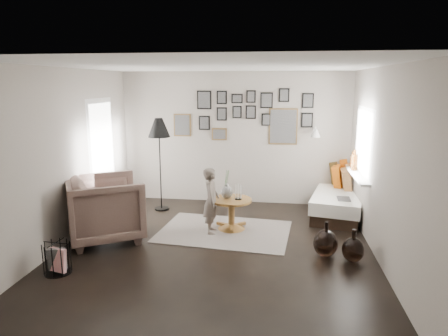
# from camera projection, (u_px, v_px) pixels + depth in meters

# --- Properties ---
(ground) EXTENTS (4.80, 4.80, 0.00)m
(ground) POSITION_uv_depth(u_px,v_px,m) (216.00, 248.00, 5.87)
(ground) COLOR black
(ground) RESTS_ON ground
(wall_back) EXTENTS (4.50, 0.00, 4.50)m
(wall_back) POSITION_uv_depth(u_px,v_px,m) (234.00, 138.00, 7.92)
(wall_back) COLOR #9F968B
(wall_back) RESTS_ON ground
(wall_front) EXTENTS (4.50, 0.00, 4.50)m
(wall_front) POSITION_uv_depth(u_px,v_px,m) (170.00, 217.00, 3.27)
(wall_front) COLOR #9F968B
(wall_front) RESTS_ON ground
(wall_left) EXTENTS (0.00, 4.80, 4.80)m
(wall_left) POSITION_uv_depth(u_px,v_px,m) (65.00, 157.00, 5.89)
(wall_left) COLOR #9F968B
(wall_left) RESTS_ON ground
(wall_right) EXTENTS (0.00, 4.80, 4.80)m
(wall_right) POSITION_uv_depth(u_px,v_px,m) (383.00, 166.00, 5.30)
(wall_right) COLOR #9F968B
(wall_right) RESTS_ON ground
(ceiling) EXTENTS (4.80, 4.80, 0.00)m
(ceiling) POSITION_uv_depth(u_px,v_px,m) (215.00, 66.00, 5.32)
(ceiling) COLOR white
(ceiling) RESTS_ON wall_back
(door_left) EXTENTS (0.00, 2.14, 2.14)m
(door_left) POSITION_uv_depth(u_px,v_px,m) (102.00, 159.00, 7.10)
(door_left) COLOR white
(door_left) RESTS_ON wall_left
(window_right) EXTENTS (0.15, 1.32, 1.30)m
(window_right) POSITION_uv_depth(u_px,v_px,m) (356.00, 171.00, 6.68)
(window_right) COLOR white
(window_right) RESTS_ON wall_right
(gallery_wall) EXTENTS (2.74, 0.03, 1.08)m
(gallery_wall) POSITION_uv_depth(u_px,v_px,m) (249.00, 116.00, 7.77)
(gallery_wall) COLOR brown
(gallery_wall) RESTS_ON wall_back
(wall_sconce) EXTENTS (0.18, 0.36, 0.16)m
(wall_sconce) POSITION_uv_depth(u_px,v_px,m) (316.00, 133.00, 7.42)
(wall_sconce) COLOR white
(wall_sconce) RESTS_ON wall_back
(rug) EXTENTS (2.20, 1.65, 0.01)m
(rug) POSITION_uv_depth(u_px,v_px,m) (224.00, 231.00, 6.50)
(rug) COLOR beige
(rug) RESTS_ON ground
(pedestal_table) EXTENTS (0.66, 0.66, 0.52)m
(pedestal_table) POSITION_uv_depth(u_px,v_px,m) (231.00, 215.00, 6.57)
(pedestal_table) COLOR brown
(pedestal_table) RESTS_ON ground
(vase) EXTENTS (0.19, 0.19, 0.47)m
(vase) POSITION_uv_depth(u_px,v_px,m) (227.00, 190.00, 6.51)
(vase) COLOR black
(vase) RESTS_ON pedestal_table
(candles) EXTENTS (0.11, 0.11, 0.25)m
(candles) POSITION_uv_depth(u_px,v_px,m) (238.00, 192.00, 6.47)
(candles) COLOR black
(candles) RESTS_ON pedestal_table
(daybed) EXTENTS (1.22, 2.04, 0.94)m
(daybed) POSITION_uv_depth(u_px,v_px,m) (338.00, 197.00, 7.46)
(daybed) COLOR black
(daybed) RESTS_ON ground
(magazine_on_daybed) EXTENTS (0.22, 0.30, 0.02)m
(magazine_on_daybed) POSITION_uv_depth(u_px,v_px,m) (344.00, 199.00, 6.80)
(magazine_on_daybed) COLOR black
(magazine_on_daybed) RESTS_ON daybed
(armchair) EXTENTS (1.47, 1.46, 0.99)m
(armchair) POSITION_uv_depth(u_px,v_px,m) (106.00, 208.00, 6.11)
(armchair) COLOR brown
(armchair) RESTS_ON ground
(armchair_cushion) EXTENTS (0.61, 0.62, 0.20)m
(armchair_cushion) POSITION_uv_depth(u_px,v_px,m) (109.00, 208.00, 6.16)
(armchair_cushion) COLOR white
(armchair_cushion) RESTS_ON armchair
(floor_lamp) EXTENTS (0.41, 0.41, 1.75)m
(floor_lamp) POSITION_uv_depth(u_px,v_px,m) (159.00, 131.00, 7.35)
(floor_lamp) COLOR black
(floor_lamp) RESTS_ON ground
(magazine_basket) EXTENTS (0.35, 0.35, 0.41)m
(magazine_basket) POSITION_uv_depth(u_px,v_px,m) (57.00, 258.00, 5.06)
(magazine_basket) COLOR black
(magazine_basket) RESTS_ON ground
(demijohn_large) EXTENTS (0.34, 0.34, 0.51)m
(demijohn_large) POSITION_uv_depth(u_px,v_px,m) (326.00, 243.00, 5.54)
(demijohn_large) COLOR black
(demijohn_large) RESTS_ON ground
(demijohn_small) EXTENTS (0.30, 0.30, 0.46)m
(demijohn_small) POSITION_uv_depth(u_px,v_px,m) (353.00, 250.00, 5.38)
(demijohn_small) COLOR black
(demijohn_small) RESTS_ON ground
(child) EXTENTS (0.30, 0.42, 1.07)m
(child) POSITION_uv_depth(u_px,v_px,m) (211.00, 201.00, 6.36)
(child) COLOR #5A4F47
(child) RESTS_ON ground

